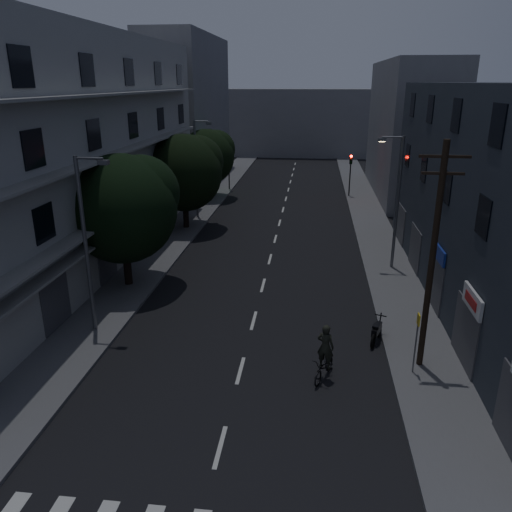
% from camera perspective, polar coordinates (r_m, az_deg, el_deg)
% --- Properties ---
extents(ground, '(160.00, 160.00, 0.00)m').
position_cam_1_polar(ground, '(37.58, 2.28, 2.20)').
color(ground, black).
rests_on(ground, ground).
extents(sidewalk_left, '(3.00, 90.00, 0.15)m').
position_cam_1_polar(sidewalk_left, '(38.81, -8.84, 2.65)').
color(sidewalk_left, '#565659').
rests_on(sidewalk_left, ground).
extents(sidewalk_right, '(3.00, 90.00, 0.15)m').
position_cam_1_polar(sidewalk_right, '(37.78, 13.70, 1.86)').
color(sidewalk_right, '#565659').
rests_on(sidewalk_right, ground).
extents(lane_markings, '(0.15, 60.50, 0.01)m').
position_cam_1_polar(lane_markings, '(43.57, 2.92, 4.60)').
color(lane_markings, beige).
rests_on(lane_markings, ground).
extents(building_left, '(7.00, 36.00, 14.00)m').
position_cam_1_polar(building_left, '(32.57, -20.52, 10.96)').
color(building_left, '#A2A19D').
rests_on(building_left, ground).
extents(building_right, '(6.19, 28.00, 11.00)m').
position_cam_1_polar(building_right, '(27.09, 26.76, 5.41)').
color(building_right, '#292F38').
rests_on(building_right, ground).
extents(building_far_left, '(6.00, 20.00, 16.00)m').
position_cam_1_polar(building_far_left, '(60.69, -7.68, 16.27)').
color(building_far_left, slate).
rests_on(building_far_left, ground).
extents(building_far_right, '(6.00, 20.00, 13.00)m').
position_cam_1_polar(building_far_right, '(53.83, 17.08, 13.65)').
color(building_far_right, slate).
rests_on(building_far_right, ground).
extents(building_far_end, '(24.00, 8.00, 10.00)m').
position_cam_1_polar(building_far_end, '(81.09, 4.88, 14.97)').
color(building_far_end, slate).
rests_on(building_far_end, ground).
extents(tree_near, '(5.96, 5.96, 7.35)m').
position_cam_1_polar(tree_near, '(28.11, -14.92, 5.70)').
color(tree_near, black).
rests_on(tree_near, sidewalk_left).
extents(tree_mid, '(5.88, 5.88, 7.23)m').
position_cam_1_polar(tree_mid, '(39.04, -8.15, 9.72)').
color(tree_mid, black).
rests_on(tree_mid, sidewalk_left).
extents(tree_far, '(5.37, 5.37, 6.65)m').
position_cam_1_polar(tree_far, '(49.70, -5.58, 11.43)').
color(tree_far, black).
rests_on(tree_far, sidewalk_left).
extents(traffic_signal_far_right, '(0.28, 0.37, 4.10)m').
position_cam_1_polar(traffic_signal_far_right, '(50.99, 10.76, 10.01)').
color(traffic_signal_far_right, black).
rests_on(traffic_signal_far_right, sidewalk_right).
extents(traffic_signal_far_left, '(0.28, 0.37, 4.10)m').
position_cam_1_polar(traffic_signal_far_left, '(53.61, -3.13, 10.76)').
color(traffic_signal_far_left, black).
rests_on(traffic_signal_far_left, sidewalk_left).
extents(street_lamp_left_near, '(1.51, 0.25, 8.00)m').
position_cam_1_polar(street_lamp_left_near, '(23.05, -18.72, 2.02)').
color(street_lamp_left_near, slate).
rests_on(street_lamp_left_near, sidewalk_left).
extents(street_lamp_right, '(1.51, 0.25, 8.00)m').
position_cam_1_polar(street_lamp_right, '(30.95, 15.72, 6.56)').
color(street_lamp_right, slate).
rests_on(street_lamp_right, sidewalk_right).
extents(street_lamp_left_far, '(1.51, 0.25, 8.00)m').
position_cam_1_polar(street_lamp_left_far, '(42.02, -6.74, 10.35)').
color(street_lamp_left_far, slate).
rests_on(street_lamp_left_far, sidewalk_left).
extents(utility_pole, '(1.80, 0.24, 9.00)m').
position_cam_1_polar(utility_pole, '(19.97, 19.55, 0.12)').
color(utility_pole, black).
rests_on(utility_pole, sidewalk_right).
extents(bus_stop_sign, '(0.06, 0.35, 2.52)m').
position_cam_1_polar(bus_stop_sign, '(20.43, 17.93, -8.34)').
color(bus_stop_sign, '#595B60').
rests_on(bus_stop_sign, sidewalk_right).
extents(motorcycle, '(0.83, 1.77, 1.18)m').
position_cam_1_polar(motorcycle, '(23.18, 13.61, -8.45)').
color(motorcycle, black).
rests_on(motorcycle, ground).
extents(cyclist, '(1.29, 1.95, 2.34)m').
position_cam_1_polar(cyclist, '(20.00, 7.85, -11.76)').
color(cyclist, black).
rests_on(cyclist, ground).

